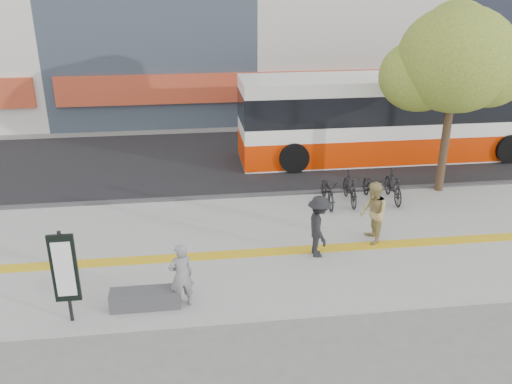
{
  "coord_description": "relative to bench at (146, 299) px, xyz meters",
  "views": [
    {
      "loc": [
        -1.44,
        -11.89,
        7.29
      ],
      "look_at": [
        0.37,
        2.0,
        1.47
      ],
      "focal_mm": 37.83,
      "sensor_mm": 36.0,
      "label": 1
    }
  ],
  "objects": [
    {
      "name": "street_tree",
      "position": [
        9.78,
        6.02,
        4.21
      ],
      "size": [
        4.4,
        3.8,
        6.31
      ],
      "color": "#331F17",
      "rests_on": "sidewalk"
    },
    {
      "name": "signboard",
      "position": [
        -1.6,
        -0.31,
        1.06
      ],
      "size": [
        0.55,
        0.1,
        2.2
      ],
      "color": "black",
      "rests_on": "sidewalk"
    },
    {
      "name": "bicycle_row",
      "position": [
        6.69,
        5.2,
        0.28
      ],
      "size": [
        2.88,
        1.85,
        1.06
      ],
      "color": "black",
      "rests_on": "sidewalk"
    },
    {
      "name": "pedestrian_dark",
      "position": [
        4.48,
        1.88,
        0.63
      ],
      "size": [
        0.65,
        1.12,
        1.72
      ],
      "primitive_type": "imported",
      "rotation": [
        0.0,
        0.0,
        1.56
      ],
      "color": "black",
      "rests_on": "sidewalk"
    },
    {
      "name": "tactile_strip",
      "position": [
        2.6,
        2.2,
        -0.22
      ],
      "size": [
        40.0,
        0.45,
        0.01
      ],
      "primitive_type": "cube",
      "color": "yellow",
      "rests_on": "sidewalk"
    },
    {
      "name": "curb",
      "position": [
        2.6,
        6.2,
        -0.23
      ],
      "size": [
        40.0,
        0.25,
        0.14
      ],
      "primitive_type": "cube",
      "color": "#39393C",
      "rests_on": "ground"
    },
    {
      "name": "pedestrian_tan",
      "position": [
        6.17,
        2.44,
        0.67
      ],
      "size": [
        0.72,
        0.9,
        1.79
      ],
      "primitive_type": "imported",
      "rotation": [
        0.0,
        0.0,
        -1.62
      ],
      "color": "#A18F53",
      "rests_on": "sidewalk"
    },
    {
      "name": "street",
      "position": [
        2.6,
        10.2,
        -0.28
      ],
      "size": [
        40.0,
        8.0,
        0.06
      ],
      "primitive_type": "cube",
      "color": "black",
      "rests_on": "ground"
    },
    {
      "name": "seated_woman",
      "position": [
        0.84,
        -0.04,
        0.57
      ],
      "size": [
        0.67,
        0.53,
        1.59
      ],
      "primitive_type": "imported",
      "rotation": [
        0.0,
        0.0,
        3.44
      ],
      "color": "black",
      "rests_on": "sidewalk"
    },
    {
      "name": "bench",
      "position": [
        0.0,
        0.0,
        0.0
      ],
      "size": [
        1.6,
        0.45,
        0.45
      ],
      "primitive_type": "cube",
      "color": "#39393C",
      "rests_on": "sidewalk"
    },
    {
      "name": "bus",
      "position": [
        9.47,
        9.7,
        1.32
      ],
      "size": [
        12.52,
        2.97,
        3.33
      ],
      "color": "white",
      "rests_on": "street"
    },
    {
      "name": "sidewalk",
      "position": [
        2.6,
        2.7,
        -0.27
      ],
      "size": [
        40.0,
        7.0,
        0.08
      ],
      "primitive_type": "cube",
      "color": "gray",
      "rests_on": "ground"
    },
    {
      "name": "ground",
      "position": [
        2.6,
        1.2,
        -0.3
      ],
      "size": [
        120.0,
        120.0,
        0.0
      ],
      "primitive_type": "plane",
      "color": "slate",
      "rests_on": "ground"
    }
  ]
}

